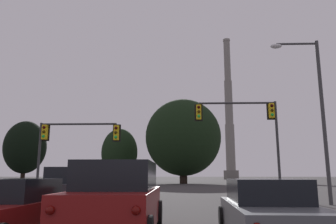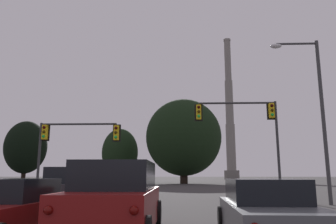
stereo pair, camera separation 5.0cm
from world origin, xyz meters
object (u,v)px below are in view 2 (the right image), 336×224
at_px(suv_center_lane_second, 116,200).
at_px(traffic_light_overhead_left, 68,139).
at_px(suv_left_lane_front, 74,189).
at_px(street_lamp, 315,102).
at_px(smokestack, 230,122).
at_px(sedan_left_lane_second, 8,210).
at_px(traffic_light_overhead_right, 250,123).
at_px(sedan_right_lane_second, 267,213).

bearing_deg(suv_center_lane_second, traffic_light_overhead_left, 113.28).
bearing_deg(suv_left_lane_front, street_lamp, 14.07).
height_order(street_lamp, smokestack, smokestack).
xyz_separation_m(sedan_left_lane_second, smokestack, (22.07, 108.11, 19.59)).
distance_m(sedan_left_lane_second, traffic_light_overhead_right, 17.89).
relative_size(suv_left_lane_front, traffic_light_overhead_right, 0.74).
bearing_deg(sedan_right_lane_second, suv_left_lane_front, 136.07).
bearing_deg(traffic_light_overhead_left, sedan_left_lane_second, -75.74).
bearing_deg(traffic_light_overhead_right, smokestack, 82.14).
bearing_deg(street_lamp, suv_center_lane_second, -134.37).
height_order(sedan_right_lane_second, suv_center_lane_second, suv_center_lane_second).
bearing_deg(sedan_left_lane_second, suv_left_lane_front, 96.02).
distance_m(traffic_light_overhead_right, smokestack, 95.50).
distance_m(traffic_light_overhead_left, traffic_light_overhead_right, 12.96).
relative_size(traffic_light_overhead_right, smokestack, 0.13).
height_order(suv_left_lane_front, street_lamp, street_lamp).
relative_size(sedan_left_lane_second, traffic_light_overhead_right, 0.71).
xyz_separation_m(sedan_left_lane_second, traffic_light_overhead_right, (9.18, 14.70, 4.44)).
xyz_separation_m(suv_left_lane_front, traffic_light_overhead_left, (-3.19, 7.99, 3.11)).
bearing_deg(sedan_right_lane_second, street_lamp, 63.25).
height_order(sedan_left_lane_second, smokestack, smokestack).
distance_m(suv_center_lane_second, street_lamp, 13.65).
xyz_separation_m(sedan_left_lane_second, sedan_right_lane_second, (6.27, -0.34, 0.00)).
height_order(suv_center_lane_second, smokestack, smokestack).
height_order(sedan_right_lane_second, traffic_light_overhead_right, traffic_light_overhead_right).
relative_size(suv_left_lane_front, suv_center_lane_second, 1.00).
bearing_deg(street_lamp, traffic_light_overhead_left, 161.22).
relative_size(sedan_left_lane_second, sedan_right_lane_second, 1.00).
bearing_deg(suv_left_lane_front, traffic_light_overhead_right, 40.73).
distance_m(sedan_right_lane_second, smokestack, 111.33).
height_order(sedan_left_lane_second, suv_left_lane_front, suv_left_lane_front).
distance_m(sedan_left_lane_second, street_lamp, 15.74).
height_order(suv_left_lane_front, smokestack, smokestack).
relative_size(sedan_right_lane_second, traffic_light_overhead_right, 0.71).
relative_size(sedan_left_lane_second, smokestack, 0.09).
relative_size(suv_center_lane_second, smokestack, 0.10).
distance_m(sedan_right_lane_second, traffic_light_overhead_right, 15.95).
relative_size(sedan_left_lane_second, suv_center_lane_second, 0.96).
distance_m(suv_left_lane_front, street_lamp, 13.29).
bearing_deg(suv_center_lane_second, smokestack, 79.26).
distance_m(street_lamp, smokestack, 100.30).
height_order(suv_left_lane_front, traffic_light_overhead_left, traffic_light_overhead_left).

